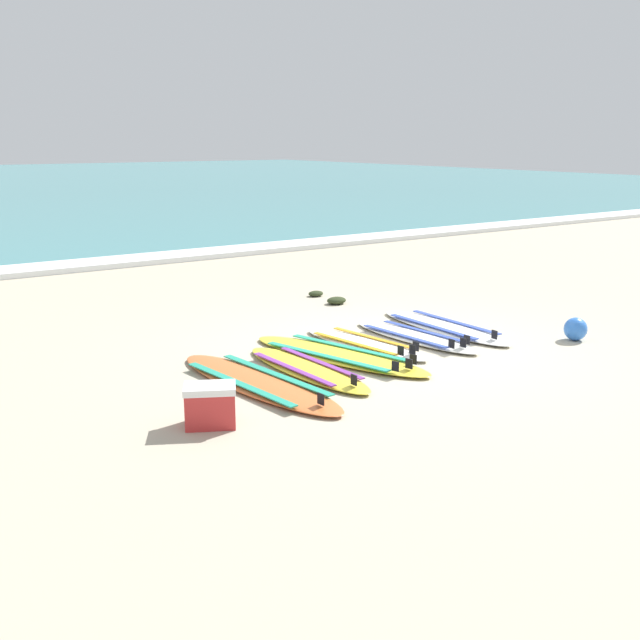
{
  "coord_description": "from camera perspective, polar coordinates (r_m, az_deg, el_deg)",
  "views": [
    {
      "loc": [
        -5.67,
        -6.84,
        2.5
      ],
      "look_at": [
        -0.49,
        0.78,
        0.25
      ],
      "focal_mm": 41.9,
      "sensor_mm": 36.0,
      "label": 1
    }
  ],
  "objects": [
    {
      "name": "surfboard_5",
      "position": [
        10.14,
        9.41,
        -0.52
      ],
      "size": [
        0.59,
        2.31,
        0.18
      ],
      "color": "white",
      "rests_on": "ground"
    },
    {
      "name": "wave_foam_strip",
      "position": [
        15.94,
        -13.04,
        4.56
      ],
      "size": [
        80.0,
        1.01,
        0.11
      ],
      "primitive_type": "cube",
      "color": "white",
      "rests_on": "ground"
    },
    {
      "name": "surfboard_0",
      "position": [
        7.79,
        -4.81,
        -4.75
      ],
      "size": [
        0.94,
        2.63,
        0.18
      ],
      "color": "orange",
      "rests_on": "ground"
    },
    {
      "name": "seaweed_clump_near_shoreline",
      "position": [
        12.11,
        -0.32,
        2.03
      ],
      "size": [
        0.25,
        0.2,
        0.09
      ],
      "primitive_type": "ellipsoid",
      "color": "#2D381E",
      "rests_on": "ground"
    },
    {
      "name": "seaweed_clump_mid_sand",
      "position": [
        11.54,
        1.27,
        1.5
      ],
      "size": [
        0.32,
        0.25,
        0.11
      ],
      "primitive_type": "ellipsoid",
      "color": "#2D381E",
      "rests_on": "ground"
    },
    {
      "name": "surfboard_3",
      "position": [
        9.2,
        3.4,
        -1.83
      ],
      "size": [
        0.79,
        2.03,
        0.18
      ],
      "color": "white",
      "rests_on": "ground"
    },
    {
      "name": "cooler_box",
      "position": [
        6.74,
        -8.38,
        -6.46
      ],
      "size": [
        0.55,
        0.49,
        0.38
      ],
      "color": "red",
      "rests_on": "ground"
    },
    {
      "name": "surfboard_1",
      "position": [
        8.2,
        -1.02,
        -3.75
      ],
      "size": [
        0.62,
        2.11,
        0.18
      ],
      "color": "yellow",
      "rests_on": "ground"
    },
    {
      "name": "surfboard_2",
      "position": [
        8.72,
        1.41,
        -2.69
      ],
      "size": [
        1.29,
        2.6,
        0.18
      ],
      "color": "yellow",
      "rests_on": "ground"
    },
    {
      "name": "ground_plane",
      "position": [
        9.23,
        5.22,
        -2.05
      ],
      "size": [
        80.0,
        80.0,
        0.0
      ],
      "primitive_type": "plane",
      "color": "#B7AD93"
    },
    {
      "name": "surfboard_4",
      "position": [
        9.59,
        7.23,
        -1.26
      ],
      "size": [
        0.69,
        2.07,
        0.18
      ],
      "color": "silver",
      "rests_on": "ground"
    },
    {
      "name": "beach_ball",
      "position": [
        9.99,
        18.93,
        -0.65
      ],
      "size": [
        0.29,
        0.29,
        0.29
      ],
      "primitive_type": "sphere",
      "color": "blue",
      "rests_on": "ground"
    }
  ]
}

